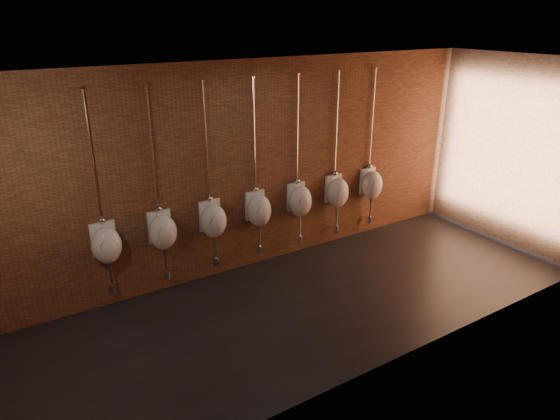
{
  "coord_description": "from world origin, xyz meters",
  "views": [
    {
      "loc": [
        -3.43,
        -4.84,
        3.79
      ],
      "look_at": [
        0.19,
        0.9,
        1.1
      ],
      "focal_mm": 32.0,
      "sensor_mm": 36.0,
      "label": 1
    }
  ],
  "objects_px": {
    "urinal_0": "(106,244)",
    "urinal_3": "(259,210)",
    "urinal_2": "(213,220)",
    "urinal_6": "(372,184)",
    "urinal_5": "(337,192)",
    "urinal_4": "(300,200)",
    "urinal_1": "(163,231)"
  },
  "relations": [
    {
      "from": "urinal_0",
      "to": "urinal_3",
      "type": "relative_size",
      "value": 1.0
    },
    {
      "from": "urinal_5",
      "to": "urinal_6",
      "type": "bearing_deg",
      "value": 0.0
    },
    {
      "from": "urinal_2",
      "to": "urinal_6",
      "type": "bearing_deg",
      "value": 0.0
    },
    {
      "from": "urinal_0",
      "to": "urinal_2",
      "type": "xyz_separation_m",
      "value": [
        1.54,
        0.0,
        0.0
      ]
    },
    {
      "from": "urinal_5",
      "to": "urinal_2",
      "type": "bearing_deg",
      "value": 180.0
    },
    {
      "from": "urinal_4",
      "to": "urinal_6",
      "type": "relative_size",
      "value": 1.0
    },
    {
      "from": "urinal_2",
      "to": "urinal_6",
      "type": "xyz_separation_m",
      "value": [
        3.07,
        0.0,
        0.0
      ]
    },
    {
      "from": "urinal_0",
      "to": "urinal_5",
      "type": "distance_m",
      "value": 3.84
    },
    {
      "from": "urinal_0",
      "to": "urinal_5",
      "type": "xyz_separation_m",
      "value": [
        3.84,
        0.0,
        0.0
      ]
    },
    {
      "from": "urinal_0",
      "to": "urinal_6",
      "type": "bearing_deg",
      "value": 0.0
    },
    {
      "from": "urinal_4",
      "to": "urinal_0",
      "type": "bearing_deg",
      "value": 180.0
    },
    {
      "from": "urinal_0",
      "to": "urinal_5",
      "type": "height_order",
      "value": "same"
    },
    {
      "from": "urinal_4",
      "to": "urinal_3",
      "type": "bearing_deg",
      "value": 180.0
    },
    {
      "from": "urinal_0",
      "to": "urinal_4",
      "type": "relative_size",
      "value": 1.0
    },
    {
      "from": "urinal_1",
      "to": "urinal_5",
      "type": "bearing_deg",
      "value": 0.0
    },
    {
      "from": "urinal_4",
      "to": "urinal_6",
      "type": "distance_m",
      "value": 1.54
    },
    {
      "from": "urinal_1",
      "to": "urinal_4",
      "type": "height_order",
      "value": "same"
    },
    {
      "from": "urinal_0",
      "to": "urinal_1",
      "type": "height_order",
      "value": "same"
    },
    {
      "from": "urinal_0",
      "to": "urinal_6",
      "type": "relative_size",
      "value": 1.0
    },
    {
      "from": "urinal_1",
      "to": "urinal_5",
      "type": "xyz_separation_m",
      "value": [
        3.07,
        0.0,
        0.0
      ]
    },
    {
      "from": "urinal_0",
      "to": "urinal_1",
      "type": "relative_size",
      "value": 1.0
    },
    {
      "from": "urinal_3",
      "to": "urinal_5",
      "type": "xyz_separation_m",
      "value": [
        1.54,
        0.0,
        0.0
      ]
    },
    {
      "from": "urinal_4",
      "to": "urinal_2",
      "type": "bearing_deg",
      "value": 180.0
    },
    {
      "from": "urinal_0",
      "to": "urinal_3",
      "type": "xyz_separation_m",
      "value": [
        2.3,
        0.0,
        0.0
      ]
    },
    {
      "from": "urinal_0",
      "to": "urinal_2",
      "type": "relative_size",
      "value": 1.0
    },
    {
      "from": "urinal_1",
      "to": "urinal_4",
      "type": "bearing_deg",
      "value": 0.0
    },
    {
      "from": "urinal_0",
      "to": "urinal_1",
      "type": "bearing_deg",
      "value": 0.0
    },
    {
      "from": "urinal_2",
      "to": "urinal_6",
      "type": "height_order",
      "value": "same"
    },
    {
      "from": "urinal_5",
      "to": "urinal_3",
      "type": "bearing_deg",
      "value": 180.0
    },
    {
      "from": "urinal_5",
      "to": "urinal_6",
      "type": "xyz_separation_m",
      "value": [
        0.77,
        0.0,
        0.0
      ]
    },
    {
      "from": "urinal_4",
      "to": "urinal_6",
      "type": "xyz_separation_m",
      "value": [
        1.54,
        0.0,
        0.0
      ]
    },
    {
      "from": "urinal_2",
      "to": "urinal_4",
      "type": "distance_m",
      "value": 1.54
    }
  ]
}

